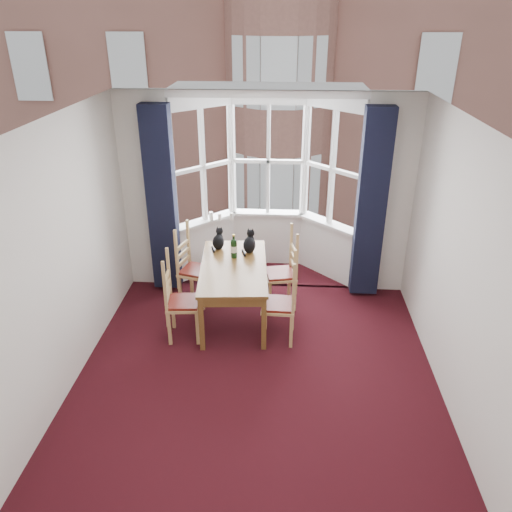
# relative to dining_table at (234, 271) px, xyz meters

# --- Properties ---
(floor) EXTENTS (4.50, 4.50, 0.00)m
(floor) POSITION_rel_dining_table_xyz_m (0.37, -1.35, -0.67)
(floor) COLOR black
(floor) RESTS_ON ground
(ceiling) EXTENTS (4.50, 4.50, 0.00)m
(ceiling) POSITION_rel_dining_table_xyz_m (0.37, -1.35, 2.13)
(ceiling) COLOR white
(ceiling) RESTS_ON floor
(wall_left) EXTENTS (0.00, 4.50, 4.50)m
(wall_left) POSITION_rel_dining_table_xyz_m (-1.63, -1.35, 0.73)
(wall_left) COLOR silver
(wall_left) RESTS_ON floor
(wall_right) EXTENTS (0.00, 4.50, 4.50)m
(wall_right) POSITION_rel_dining_table_xyz_m (2.37, -1.35, 0.73)
(wall_right) COLOR silver
(wall_right) RESTS_ON floor
(wall_near) EXTENTS (4.00, 0.00, 4.00)m
(wall_near) POSITION_rel_dining_table_xyz_m (0.37, -3.60, 0.73)
(wall_near) COLOR silver
(wall_near) RESTS_ON floor
(wall_back_pier_left) EXTENTS (0.70, 0.12, 2.80)m
(wall_back_pier_left) POSITION_rel_dining_table_xyz_m (-1.28, 0.90, 0.73)
(wall_back_pier_left) COLOR silver
(wall_back_pier_left) RESTS_ON floor
(wall_back_pier_right) EXTENTS (0.70, 0.12, 2.80)m
(wall_back_pier_right) POSITION_rel_dining_table_xyz_m (2.02, 0.90, 0.73)
(wall_back_pier_right) COLOR silver
(wall_back_pier_right) RESTS_ON floor
(bay_window) EXTENTS (2.76, 0.94, 2.80)m
(bay_window) POSITION_rel_dining_table_xyz_m (0.37, 1.41, 0.73)
(bay_window) COLOR white
(bay_window) RESTS_ON floor
(curtain_left) EXTENTS (0.38, 0.22, 2.60)m
(curtain_left) POSITION_rel_dining_table_xyz_m (-1.05, 0.72, 0.68)
(curtain_left) COLOR black
(curtain_left) RESTS_ON floor
(curtain_right) EXTENTS (0.38, 0.22, 2.60)m
(curtain_right) POSITION_rel_dining_table_xyz_m (1.79, 0.72, 0.68)
(curtain_right) COLOR black
(curtain_right) RESTS_ON floor
(dining_table) EXTENTS (0.96, 1.63, 0.76)m
(dining_table) POSITION_rel_dining_table_xyz_m (0.00, 0.00, 0.00)
(dining_table) COLOR brown
(dining_table) RESTS_ON floor
(chair_left_near) EXTENTS (0.44, 0.45, 0.92)m
(chair_left_near) POSITION_rel_dining_table_xyz_m (-0.66, -0.50, -0.20)
(chair_left_near) COLOR tan
(chair_left_near) RESTS_ON floor
(chair_left_far) EXTENTS (0.50, 0.51, 0.92)m
(chair_left_far) POSITION_rel_dining_table_xyz_m (-0.65, 0.37, -0.20)
(chair_left_far) COLOR tan
(chair_left_far) RESTS_ON floor
(chair_right_near) EXTENTS (0.41, 0.43, 0.92)m
(chair_right_near) POSITION_rel_dining_table_xyz_m (0.68, -0.47, -0.20)
(chair_right_near) COLOR tan
(chair_right_near) RESTS_ON floor
(chair_right_far) EXTENTS (0.48, 0.49, 0.92)m
(chair_right_far) POSITION_rel_dining_table_xyz_m (0.69, 0.34, -0.20)
(chair_right_far) COLOR tan
(chair_right_far) RESTS_ON floor
(cat_left) EXTENTS (0.18, 0.24, 0.31)m
(cat_left) POSITION_rel_dining_table_xyz_m (-0.26, 0.51, 0.20)
(cat_left) COLOR black
(cat_left) RESTS_ON dining_table
(cat_right) EXTENTS (0.20, 0.26, 0.33)m
(cat_right) POSITION_rel_dining_table_xyz_m (0.17, 0.43, 0.21)
(cat_right) COLOR black
(cat_right) RESTS_ON dining_table
(wine_bottle) EXTENTS (0.08, 0.08, 0.33)m
(wine_bottle) POSITION_rel_dining_table_xyz_m (-0.02, 0.25, 0.22)
(wine_bottle) COLOR black
(wine_bottle) RESTS_ON dining_table
(candle_tall) EXTENTS (0.06, 0.06, 0.13)m
(candle_tall) POSITION_rel_dining_table_xyz_m (-0.46, 1.25, 0.26)
(candle_tall) COLOR white
(candle_tall) RESTS_ON bay_window
(candle_short) EXTENTS (0.06, 0.06, 0.09)m
(candle_short) POSITION_rel_dining_table_xyz_m (-0.34, 1.28, 0.24)
(candle_short) COLOR white
(candle_short) RESTS_ON bay_window
(candle_extra) EXTENTS (0.05, 0.05, 0.10)m
(candle_extra) POSITION_rel_dining_table_xyz_m (-0.16, 1.30, 0.25)
(candle_extra) COLOR white
(candle_extra) RESTS_ON bay_window
(street) EXTENTS (80.00, 80.00, 0.00)m
(street) POSITION_rel_dining_table_xyz_m (0.37, 30.90, -6.67)
(street) COLOR #333335
(street) RESTS_ON ground
(tenement_building) EXTENTS (18.40, 7.80, 15.20)m
(tenement_building) POSITION_rel_dining_table_xyz_m (0.37, 12.66, 0.92)
(tenement_building) COLOR #9B5F50
(tenement_building) RESTS_ON street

